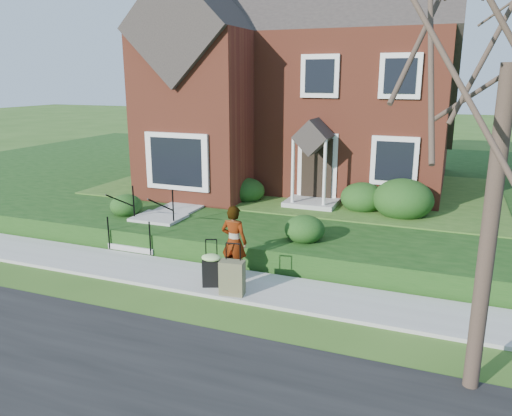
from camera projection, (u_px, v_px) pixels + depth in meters
The scene contains 11 objects.
ground at pixel (199, 280), 11.59m from camera, with size 120.00×120.00×0.00m, color #2D5119.
street at pixel (33, 408), 7.09m from camera, with size 60.00×6.00×0.01m, color black.
sidewalk at pixel (199, 278), 11.58m from camera, with size 60.00×1.60×0.08m, color #9E9B93.
terrace at pixel (416, 188), 19.90m from camera, with size 44.00×20.00×0.60m, color #13370F.
walkway at pixel (202, 198), 16.82m from camera, with size 1.20×6.00×0.06m, color #9E9B93.
main_house at pixel (309, 58), 18.97m from camera, with size 10.40×10.20×9.40m.
front_steps at pixel (150, 227), 14.02m from camera, with size 1.40×2.02×1.50m.
foundation_shrubs at pixel (288, 192), 15.47m from camera, with size 10.01×4.70×1.23m.
woman at pixel (234, 242), 11.35m from camera, with size 0.62×0.41×1.71m, color #999999.
suitcase_black at pixel (212, 268), 10.96m from camera, with size 0.55×0.50×1.07m.
suitcase_olive at pixel (232, 278), 10.56m from camera, with size 0.55×0.35×1.12m.
Camera 1 is at (5.20, -9.54, 4.57)m, focal length 35.00 mm.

